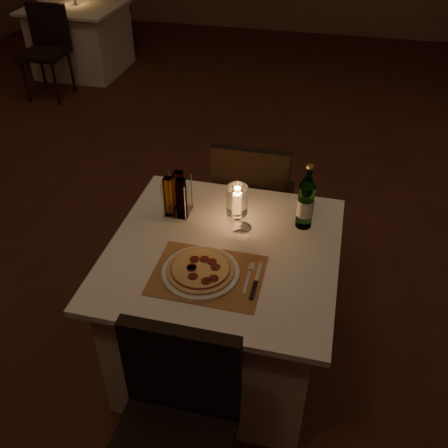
% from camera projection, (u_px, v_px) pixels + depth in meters
% --- Properties ---
extents(floor, '(8.00, 10.00, 0.02)m').
position_uv_depth(floor, '(213.00, 256.00, 3.28)').
color(floor, '#4C2318').
rests_on(floor, ground).
extents(main_table, '(1.00, 1.00, 0.74)m').
position_uv_depth(main_table, '(223.00, 307.00, 2.40)').
color(main_table, white).
rests_on(main_table, ground).
extents(chair_near, '(0.42, 0.42, 0.90)m').
position_uv_depth(chair_near, '(175.00, 418.00, 1.74)').
color(chair_near, black).
rests_on(chair_near, ground).
extents(chair_far, '(0.42, 0.42, 0.90)m').
position_uv_depth(chair_far, '(252.00, 195.00, 2.84)').
color(chair_far, black).
rests_on(chair_far, ground).
extents(placemat, '(0.45, 0.34, 0.00)m').
position_uv_depth(placemat, '(208.00, 275.00, 2.04)').
color(placemat, '#B1713D').
rests_on(placemat, main_table).
extents(plate, '(0.32, 0.32, 0.01)m').
position_uv_depth(plate, '(201.00, 272.00, 2.04)').
color(plate, white).
rests_on(plate, placemat).
extents(pizza, '(0.28, 0.28, 0.02)m').
position_uv_depth(pizza, '(201.00, 269.00, 2.03)').
color(pizza, '#D8B77F').
rests_on(pizza, plate).
extents(fork, '(0.02, 0.18, 0.00)m').
position_uv_depth(fork, '(249.00, 275.00, 2.03)').
color(fork, silver).
rests_on(fork, placemat).
extents(knife, '(0.02, 0.22, 0.01)m').
position_uv_depth(knife, '(255.00, 286.00, 1.98)').
color(knife, black).
rests_on(knife, placemat).
extents(tumbler, '(0.09, 0.09, 0.09)m').
position_uv_depth(tumbler, '(242.00, 235.00, 2.18)').
color(tumbler, white).
rests_on(tumbler, main_table).
extents(water_bottle, '(0.08, 0.08, 0.32)m').
position_uv_depth(water_bottle, '(306.00, 202.00, 2.23)').
color(water_bottle, '#60A056').
rests_on(water_bottle, main_table).
extents(hurricane_candle, '(0.10, 0.10, 0.19)m').
position_uv_depth(hurricane_candle, '(237.00, 201.00, 2.27)').
color(hurricane_candle, white).
rests_on(hurricane_candle, main_table).
extents(cruet_caddy, '(0.12, 0.12, 0.21)m').
position_uv_depth(cruet_caddy, '(177.00, 196.00, 2.33)').
color(cruet_caddy, white).
rests_on(cruet_caddy, main_table).
extents(neighbor_table_left, '(1.00, 1.00, 0.74)m').
position_uv_depth(neighbor_table_left, '(82.00, 38.00, 5.70)').
color(neighbor_table_left, white).
rests_on(neighbor_table_left, ground).
extents(neighbor_chair_la, '(0.42, 0.42, 0.90)m').
position_uv_depth(neighbor_chair_la, '(46.00, 42.00, 5.04)').
color(neighbor_chair_la, black).
rests_on(neighbor_chair_la, ground).
extents(neighbor_chair_lb, '(0.42, 0.42, 0.90)m').
position_uv_depth(neighbor_chair_lb, '(105.00, 6.00, 6.15)').
color(neighbor_chair_lb, black).
rests_on(neighbor_chair_lb, ground).
extents(neighbor_candle_left, '(0.03, 0.03, 0.11)m').
position_uv_depth(neighbor_candle_left, '(75.00, 0.00, 5.45)').
color(neighbor_candle_left, white).
rests_on(neighbor_candle_left, neighbor_table_left).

